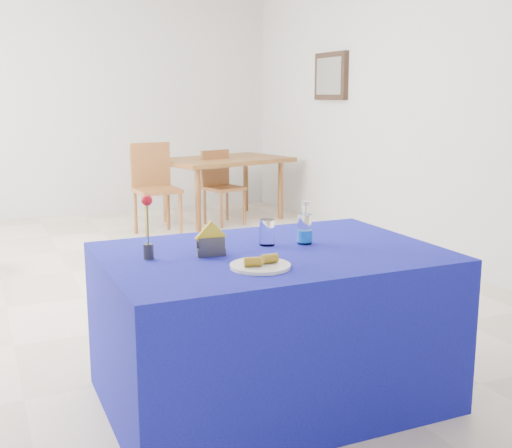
{
  "coord_description": "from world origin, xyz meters",
  "views": [
    {
      "loc": [
        -1.25,
        -4.73,
        1.5
      ],
      "look_at": [
        -0.09,
        -2.12,
        0.92
      ],
      "focal_mm": 45.0,
      "sensor_mm": 36.0,
      "label": 1
    }
  ],
  "objects_px": {
    "water_bottle": "(305,230)",
    "chair_bg_right": "(220,182)",
    "plate": "(260,266)",
    "oak_table": "(224,165)",
    "chair_bg_left": "(154,182)",
    "blue_table": "(271,325)"
  },
  "relations": [
    {
      "from": "water_bottle",
      "to": "chair_bg_right",
      "type": "relative_size",
      "value": 0.25
    },
    {
      "from": "plate",
      "to": "oak_table",
      "type": "xyz_separation_m",
      "value": [
        1.64,
        4.7,
        -0.09
      ]
    },
    {
      "from": "water_bottle",
      "to": "chair_bg_left",
      "type": "xyz_separation_m",
      "value": [
        0.28,
        3.97,
        -0.26
      ]
    },
    {
      "from": "blue_table",
      "to": "chair_bg_right",
      "type": "relative_size",
      "value": 1.86
    },
    {
      "from": "plate",
      "to": "chair_bg_left",
      "type": "distance_m",
      "value": 4.35
    },
    {
      "from": "chair_bg_left",
      "to": "water_bottle",
      "type": "bearing_deg",
      "value": -98.04
    },
    {
      "from": "blue_table",
      "to": "chair_bg_left",
      "type": "height_order",
      "value": "chair_bg_left"
    },
    {
      "from": "plate",
      "to": "blue_table",
      "type": "height_order",
      "value": "plate"
    },
    {
      "from": "blue_table",
      "to": "oak_table",
      "type": "relative_size",
      "value": 0.95
    },
    {
      "from": "water_bottle",
      "to": "chair_bg_left",
      "type": "height_order",
      "value": "chair_bg_left"
    },
    {
      "from": "plate",
      "to": "chair_bg_left",
      "type": "bearing_deg",
      "value": 81.04
    },
    {
      "from": "blue_table",
      "to": "chair_bg_right",
      "type": "distance_m",
      "value": 4.5
    },
    {
      "from": "blue_table",
      "to": "water_bottle",
      "type": "distance_m",
      "value": 0.5
    },
    {
      "from": "plate",
      "to": "oak_table",
      "type": "relative_size",
      "value": 0.16
    },
    {
      "from": "plate",
      "to": "chair_bg_right",
      "type": "relative_size",
      "value": 0.31
    },
    {
      "from": "chair_bg_left",
      "to": "plate",
      "type": "bearing_deg",
      "value": -102.92
    },
    {
      "from": "blue_table",
      "to": "water_bottle",
      "type": "bearing_deg",
      "value": 17.67
    },
    {
      "from": "plate",
      "to": "water_bottle",
      "type": "xyz_separation_m",
      "value": [
        0.39,
        0.33,
        0.06
      ]
    },
    {
      "from": "plate",
      "to": "blue_table",
      "type": "relative_size",
      "value": 0.17
    },
    {
      "from": "water_bottle",
      "to": "oak_table",
      "type": "xyz_separation_m",
      "value": [
        1.25,
        4.37,
        -0.15
      ]
    },
    {
      "from": "plate",
      "to": "chair_bg_left",
      "type": "height_order",
      "value": "chair_bg_left"
    },
    {
      "from": "chair_bg_right",
      "to": "blue_table",
      "type": "bearing_deg",
      "value": -123.26
    }
  ]
}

